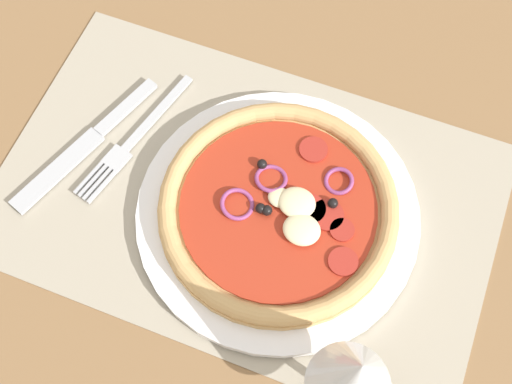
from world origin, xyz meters
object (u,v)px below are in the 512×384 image
pizza (279,208)px  knife (86,144)px  wine_glass (354,377)px  plate (278,214)px  fork (131,142)px

pizza → knife: 21.96cm
pizza → wine_glass: size_ratio=1.60×
knife → plate: bearing=108.7°
knife → fork: bearing=133.8°
wine_glass → plate: bearing=-51.9°
pizza → plate: bearing=19.4°
wine_glass → knife: bearing=-23.9°
fork → plate: bearing=96.8°
plate → fork: plate is taller
pizza → knife: bearing=-0.7°
plate → wine_glass: size_ratio=1.91×
fork → knife: bearing=-51.6°
fork → knife: size_ratio=0.92×
plate → pizza: 1.61cm
fork → wine_glass: (-28.73, 16.66, 9.60)cm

